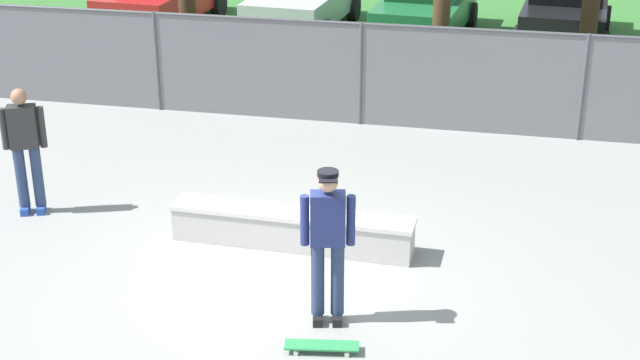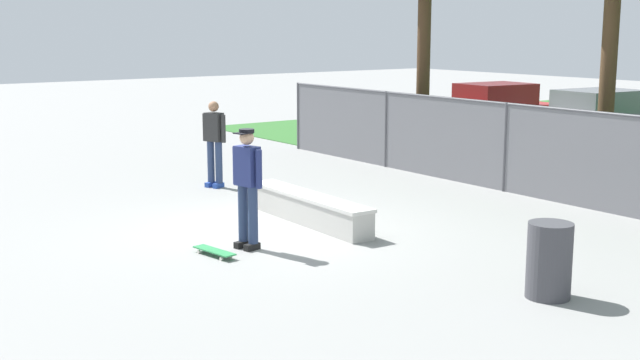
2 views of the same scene
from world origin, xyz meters
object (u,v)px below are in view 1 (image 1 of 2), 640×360
(bystander, at_px, (25,145))
(skateboard, at_px, (322,346))
(car_black, at_px, (566,6))
(concrete_ledge, at_px, (292,229))
(car_green, at_px, (426,3))
(skateboarder, at_px, (328,239))

(bystander, bearing_deg, skateboard, -28.83)
(car_black, xyz_separation_m, bystander, (-7.56, -11.19, 0.17))
(car_black, bearing_deg, bystander, -124.03)
(concrete_ledge, bearing_deg, bystander, 175.94)
(skateboard, xyz_separation_m, car_green, (-0.37, 13.44, 0.77))
(concrete_ledge, height_order, bystander, bystander)
(skateboarder, height_order, bystander, skateboarder)
(car_black, bearing_deg, skateboard, -101.55)
(skateboarder, bearing_deg, skateboard, -83.78)
(skateboard, xyz_separation_m, car_black, (2.82, 13.80, 0.77))
(skateboard, bearing_deg, car_green, 91.57)
(skateboard, relative_size, car_black, 0.19)
(concrete_ledge, bearing_deg, skateboard, -68.97)
(skateboarder, bearing_deg, bystander, 157.01)
(bystander, bearing_deg, concrete_ledge, -4.06)
(concrete_ledge, bearing_deg, car_black, 72.04)
(skateboard, height_order, car_green, car_green)
(car_green, bearing_deg, concrete_ledge, -92.73)
(concrete_ledge, distance_m, skateboarder, 2.05)
(car_black, height_order, bystander, bystander)
(car_green, bearing_deg, bystander, -111.97)
(concrete_ledge, height_order, car_green, car_green)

